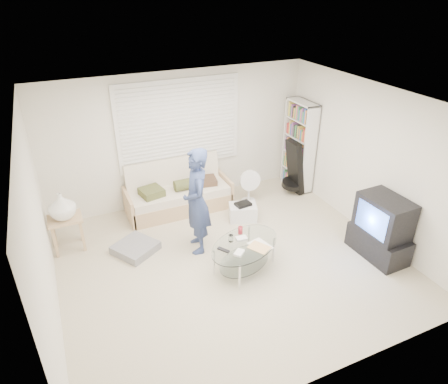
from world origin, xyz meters
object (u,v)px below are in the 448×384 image
coffee_table (244,249)px  bookshelf (299,146)px  tv_unit (381,228)px  futon_sofa (178,194)px

coffee_table → bookshelf: bearing=41.7°
tv_unit → coffee_table: size_ratio=0.72×
tv_unit → coffee_table: 2.15m
futon_sofa → tv_unit: tv_unit is taller
tv_unit → coffee_table: tv_unit is taller
tv_unit → coffee_table: bearing=164.9°
futon_sofa → bookshelf: (2.53, -0.13, 0.60)m
bookshelf → tv_unit: 2.55m
futon_sofa → coffee_table: size_ratio=1.36×
tv_unit → bookshelf: bearing=87.2°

